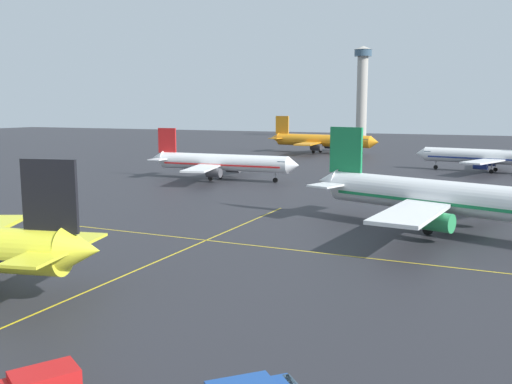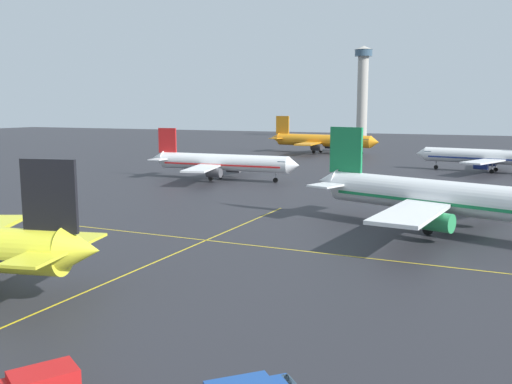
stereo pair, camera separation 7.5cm
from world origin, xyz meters
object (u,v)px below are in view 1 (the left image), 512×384
at_px(airliner_second_row, 452,198).
at_px(airliner_far_left_stand, 488,157).
at_px(airliner_far_right_stand, 321,141).
at_px(airliner_third_row, 221,162).
at_px(control_tower, 362,85).

relative_size(airliner_second_row, airliner_far_left_stand, 1.15).
height_order(airliner_far_left_stand, airliner_far_right_stand, airliner_far_right_stand).
relative_size(airliner_third_row, airliner_far_right_stand, 0.87).
xyz_separation_m(airliner_third_row, control_tower, (-15.65, 176.87, 21.71)).
xyz_separation_m(airliner_second_row, airliner_third_row, (-46.96, 32.16, -0.57)).
distance_m(airliner_third_row, airliner_far_right_stand, 72.43).
xyz_separation_m(airliner_far_right_stand, control_tower, (-13.24, 104.48, 21.20)).
bearing_deg(control_tower, airliner_far_left_stand, -65.52).
relative_size(airliner_far_left_stand, control_tower, 0.74).
bearing_deg(control_tower, airliner_second_row, -73.33).
height_order(airliner_second_row, control_tower, control_tower).
bearing_deg(airliner_far_right_stand, airliner_third_row, -88.09).
bearing_deg(control_tower, airliner_far_right_stand, -82.78).
height_order(airliner_second_row, airliner_far_left_stand, airliner_second_row).
bearing_deg(airliner_far_left_stand, airliner_far_right_stand, 144.71).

